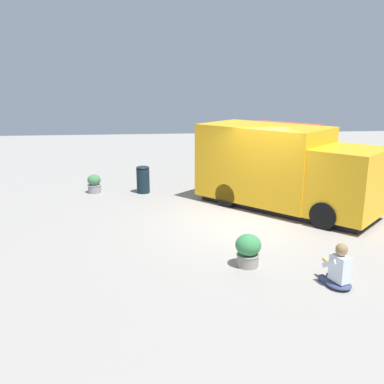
{
  "coord_description": "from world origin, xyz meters",
  "views": [
    {
      "loc": [
        2.68,
        10.9,
        3.78
      ],
      "look_at": [
        1.49,
        -0.28,
        0.83
      ],
      "focal_mm": 40.26,
      "sensor_mm": 36.0,
      "label": 1
    }
  ],
  "objects_px": {
    "person_customer": "(338,270)",
    "planter_flowering_far": "(248,250)",
    "trash_bin": "(143,179)",
    "food_truck": "(283,170)",
    "planter_flowering_near": "(94,184)"
  },
  "relations": [
    {
      "from": "person_customer",
      "to": "planter_flowering_far",
      "type": "bearing_deg",
      "value": -36.47
    },
    {
      "from": "planter_flowering_far",
      "to": "trash_bin",
      "type": "height_order",
      "value": "trash_bin"
    },
    {
      "from": "trash_bin",
      "to": "food_truck",
      "type": "bearing_deg",
      "value": 151.23
    },
    {
      "from": "planter_flowering_far",
      "to": "trash_bin",
      "type": "distance_m",
      "value": 6.65
    },
    {
      "from": "planter_flowering_near",
      "to": "planter_flowering_far",
      "type": "bearing_deg",
      "value": 120.84
    },
    {
      "from": "planter_flowering_near",
      "to": "trash_bin",
      "type": "bearing_deg",
      "value": 173.61
    },
    {
      "from": "food_truck",
      "to": "person_customer",
      "type": "xyz_separation_m",
      "value": [
        0.5,
        5.08,
        -0.83
      ]
    },
    {
      "from": "planter_flowering_near",
      "to": "planter_flowering_far",
      "type": "relative_size",
      "value": 0.92
    },
    {
      "from": "planter_flowering_near",
      "to": "person_customer",
      "type": "bearing_deg",
      "value": 125.2
    },
    {
      "from": "person_customer",
      "to": "trash_bin",
      "type": "bearing_deg",
      "value": -63.6
    },
    {
      "from": "person_customer",
      "to": "planter_flowering_far",
      "type": "height_order",
      "value": "person_customer"
    },
    {
      "from": "food_truck",
      "to": "planter_flowering_near",
      "type": "bearing_deg",
      "value": -22.96
    },
    {
      "from": "planter_flowering_far",
      "to": "planter_flowering_near",
      "type": "bearing_deg",
      "value": -59.16
    },
    {
      "from": "food_truck",
      "to": "person_customer",
      "type": "distance_m",
      "value": 5.18
    },
    {
      "from": "trash_bin",
      "to": "person_customer",
      "type": "bearing_deg",
      "value": 116.4
    }
  ]
}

